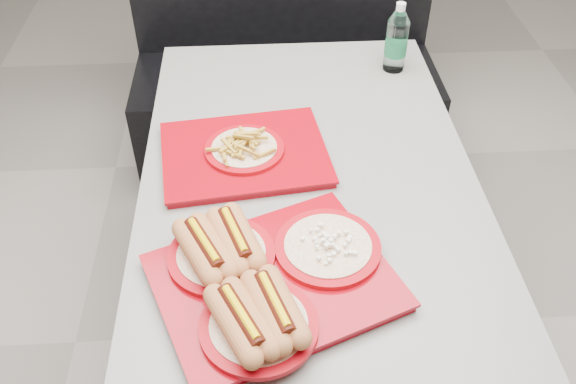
{
  "coord_description": "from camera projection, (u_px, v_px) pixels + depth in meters",
  "views": [
    {
      "loc": [
        -0.13,
        -1.27,
        1.81
      ],
      "look_at": [
        -0.07,
        -0.18,
        0.83
      ],
      "focal_mm": 38.0,
      "sensor_mm": 36.0,
      "label": 1
    }
  ],
  "objects": [
    {
      "name": "ground",
      "position": [
        303.0,
        330.0,
        2.16
      ],
      "size": [
        6.0,
        6.0,
        0.0
      ],
      "primitive_type": "plane",
      "color": "gray",
      "rests_on": "ground"
    },
    {
      "name": "water_bottle",
      "position": [
        396.0,
        41.0,
        1.98
      ],
      "size": [
        0.07,
        0.07,
        0.23
      ],
      "rotation": [
        0.0,
        0.0,
        0.33
      ],
      "color": "silver",
      "rests_on": "diner_table"
    },
    {
      "name": "booth_bench",
      "position": [
        285.0,
        71.0,
        2.71
      ],
      "size": [
        1.3,
        0.57,
        1.35
      ],
      "color": "black",
      "rests_on": "ground"
    },
    {
      "name": "diner_table",
      "position": [
        307.0,
        212.0,
        1.77
      ],
      "size": [
        0.92,
        1.42,
        0.75
      ],
      "color": "black",
      "rests_on": "ground"
    },
    {
      "name": "tray_far",
      "position": [
        244.0,
        151.0,
        1.68
      ],
      "size": [
        0.49,
        0.4,
        0.09
      ],
      "rotation": [
        0.0,
        0.0,
        0.12
      ],
      "color": "#94040E",
      "rests_on": "diner_table"
    },
    {
      "name": "tray_near",
      "position": [
        265.0,
        277.0,
        1.32
      ],
      "size": [
        0.61,
        0.55,
        0.11
      ],
      "rotation": [
        0.0,
        0.0,
        0.38
      ],
      "color": "#94040E",
      "rests_on": "diner_table"
    }
  ]
}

